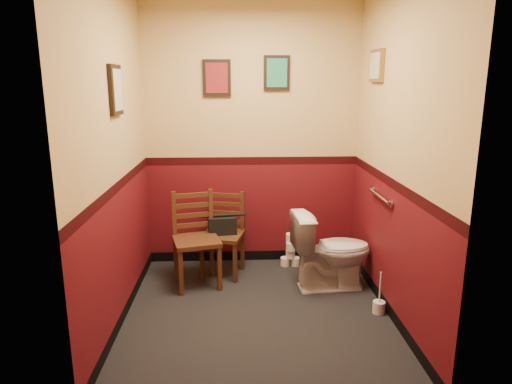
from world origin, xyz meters
TOP-DOWN VIEW (x-y plane):
  - floor at (0.00, 0.00)m, footprint 2.20×2.40m
  - wall_back at (0.00, 1.20)m, footprint 2.20×0.00m
  - wall_front at (0.00, -1.20)m, footprint 2.20×0.00m
  - wall_left at (-1.10, 0.00)m, footprint 0.00×2.40m
  - wall_right at (1.10, 0.00)m, footprint 0.00×2.40m
  - grab_bar at (1.07, 0.25)m, footprint 0.05×0.56m
  - framed_print_back_a at (-0.35, 1.18)m, footprint 0.28×0.04m
  - framed_print_back_b at (0.25, 1.18)m, footprint 0.26×0.04m
  - framed_print_left at (-1.08, 0.10)m, footprint 0.04×0.30m
  - framed_print_right at (1.08, 0.60)m, footprint 0.04×0.34m
  - toilet at (0.72, 0.49)m, footprint 0.78×0.49m
  - toilet_brush at (1.03, -0.04)m, footprint 0.10×0.10m
  - chair_left at (-0.56, 0.63)m, footprint 0.51×0.51m
  - chair_right at (-0.30, 0.87)m, footprint 0.47×0.47m
  - handbag at (-0.31, 0.83)m, footprint 0.29×0.17m
  - tp_stack at (0.40, 1.02)m, footprint 0.21×0.12m

SIDE VIEW (x-z plane):
  - floor at x=0.00m, z-range 0.00..0.00m
  - toilet_brush at x=1.03m, z-range -0.13..0.25m
  - tp_stack at x=0.40m, z-range -0.03..0.33m
  - toilet at x=0.72m, z-range 0.00..0.73m
  - chair_right at x=-0.30m, z-range 0.00..0.84m
  - chair_left at x=-0.56m, z-range 0.00..0.90m
  - handbag at x=-0.31m, z-range 0.42..0.63m
  - grab_bar at x=1.07m, z-range 0.92..0.98m
  - wall_back at x=0.00m, z-range 0.00..2.70m
  - wall_front at x=0.00m, z-range 0.00..2.70m
  - wall_left at x=-1.10m, z-range 0.00..2.70m
  - wall_right at x=1.10m, z-range 0.00..2.70m
  - framed_print_left at x=-1.08m, z-range 1.66..2.04m
  - framed_print_back_a at x=-0.35m, z-range 1.77..2.13m
  - framed_print_back_b at x=0.25m, z-range 1.83..2.17m
  - framed_print_right at x=1.08m, z-range 1.91..2.19m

